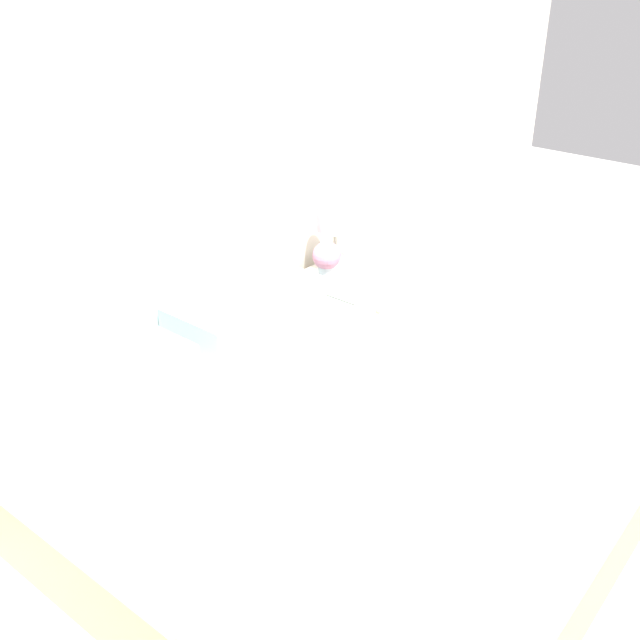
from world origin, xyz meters
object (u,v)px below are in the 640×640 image
(table_lamp, at_px, (335,226))
(flower_vase, at_px, (327,261))
(teacup, at_px, (352,274))
(nightstand, at_px, (342,324))
(bed, at_px, (306,476))

(table_lamp, xyz_separation_m, flower_vase, (-0.20, -0.10, -0.10))
(teacup, bearing_deg, table_lamp, 79.07)
(nightstand, distance_m, flower_vase, 0.44)
(flower_vase, relative_size, teacup, 1.84)
(bed, relative_size, nightstand, 3.64)
(table_lamp, bearing_deg, teacup, -100.93)
(nightstand, relative_size, teacup, 4.07)
(bed, xyz_separation_m, teacup, (1.15, 0.64, 0.25))
(table_lamp, bearing_deg, flower_vase, -153.02)
(flower_vase, xyz_separation_m, teacup, (0.17, -0.04, -0.12))
(nightstand, height_order, flower_vase, flower_vase)
(teacup, bearing_deg, flower_vase, 167.84)
(teacup, bearing_deg, bed, -150.86)
(bed, bearing_deg, table_lamp, 33.45)
(nightstand, xyz_separation_m, teacup, (0.03, -0.04, 0.29))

